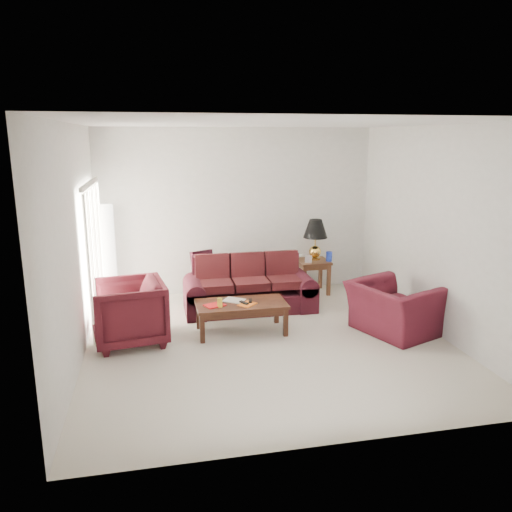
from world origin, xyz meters
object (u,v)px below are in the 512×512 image
Objects in this scene: end_table at (313,276)px; coffee_table at (241,317)px; sofa at (249,285)px; floor_lamp at (108,255)px; armchair_left at (129,312)px; armchair_right at (393,308)px.

end_table is 2.34m from coffee_table.
end_table is at bearing 30.09° from sofa.
coffee_table is at bearing -40.25° from floor_lamp.
coffee_table is (-1.64, -1.66, -0.08)m from end_table.
sofa is 2.16m from armchair_left.
floor_lamp reaches higher than armchair_left.
armchair_right is at bearing 75.67° from armchair_left.
sofa is 2.35m from armchair_right.
sofa is at bearing -152.03° from end_table.
armchair_right is (1.88, -1.41, -0.07)m from sofa.
armchair_left is 3.81m from armchair_right.
floor_lamp is at bearing 164.64° from sofa.
sofa is at bearing -17.47° from floor_lamp.
armchair_right is (4.16, -2.13, -0.51)m from floor_lamp.
armchair_right is at bearing -75.62° from end_table.
armchair_right is at bearing -34.84° from sofa.
coffee_table is (1.60, 0.05, -0.22)m from armchair_left.
armchair_right is (3.79, -0.41, -0.08)m from armchair_left.
sofa is 1.02m from coffee_table.
sofa is 2.18× the size of armchair_left.
floor_lamp is 1.79× the size of armchair_left.
armchair_left is 1.62m from coffee_table.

